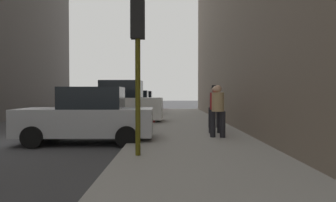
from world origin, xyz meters
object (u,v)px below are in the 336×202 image
Objects in this scene: parked_white_van at (119,104)px; traffic_light at (138,43)px; parked_dark_green_sedan at (132,104)px; parked_silver_sedan at (88,117)px; parked_red_hatchback at (139,102)px; pedestrian_in_tan_coat at (218,108)px; fire_hydrant at (153,115)px; pedestrian_in_red_jacket at (215,107)px; pedestrian_with_beanie at (214,104)px.

parked_white_van is 9.61m from traffic_light.
parked_silver_sedan is at bearing -90.00° from parked_dark_green_sedan.
parked_red_hatchback is 2.46× the size of pedestrian_in_tan_coat.
parked_dark_green_sedan is 1.17× the size of traffic_light.
fire_hydrant is 5.05m from pedestrian_in_red_jacket.
parked_silver_sedan is 5.57m from pedestrian_with_beanie.
traffic_light is (0.05, -8.60, 2.26)m from fire_hydrant.
fire_hydrant is 6.03m from pedestrian_in_tan_coat.
parked_white_van is 6.60m from parked_dark_green_sedan.
parked_white_van is 1.29× the size of traffic_light.
pedestrian_in_tan_coat is at bearing -71.87° from parked_dark_green_sedan.
parked_white_van is 1.11× the size of parked_red_hatchback.
parked_white_van is 2.72× the size of pedestrian_in_tan_coat.
traffic_light is at bearing -83.34° from parked_dark_green_sedan.
fire_hydrant is at bearing 90.33° from traffic_light.
pedestrian_with_beanie is (2.64, 6.08, -1.62)m from traffic_light.
pedestrian_in_red_jacket is 1.00× the size of pedestrian_in_tan_coat.
parked_dark_green_sedan is 16.09m from traffic_light.
pedestrian_in_tan_coat is at bearing 53.04° from traffic_light.
parked_red_hatchback is 2.36× the size of pedestrian_with_beanie.
pedestrian_with_beanie is (4.50, -9.79, 0.29)m from parked_dark_green_sedan.
fire_hydrant is 8.89m from traffic_light.
parked_white_van is at bearing 124.11° from pedestrian_in_tan_coat.
parked_silver_sedan is 6.03× the size of fire_hydrant.
parked_silver_sedan is 1.01× the size of parked_dark_green_sedan.
parked_red_hatchback is 13.13m from fire_hydrant.
pedestrian_with_beanie is (4.50, -3.19, 0.10)m from parked_white_van.
parked_silver_sedan is 13.07m from parked_dark_green_sedan.
pedestrian_with_beanie is at bearing 84.01° from pedestrian_in_tan_coat.
pedestrian_in_red_jacket reaches higher than parked_red_hatchback.
pedestrian_in_red_jacket and pedestrian_in_tan_coat have the same top height.
pedestrian_in_red_jacket reaches higher than fire_hydrant.
parked_white_van is at bearing 90.00° from parked_silver_sedan.
parked_silver_sedan is at bearing -90.00° from parked_white_van.
parked_dark_green_sedan is 2.37× the size of pedestrian_with_beanie.
pedestrian_in_red_jacket is at bearing 18.62° from parked_silver_sedan.
parked_white_van reaches higher than parked_silver_sedan.
parked_silver_sedan is at bearing -107.28° from fire_hydrant.
pedestrian_in_tan_coat is at bearing -95.99° from pedestrian_with_beanie.
pedestrian_in_red_jacket is 1.15m from pedestrian_in_tan_coat.
parked_dark_green_sedan is 2.46× the size of pedestrian_in_red_jacket.
pedestrian_in_red_jacket is at bearing 85.46° from pedestrian_in_tan_coat.
parked_white_van reaches higher than parked_red_hatchback.
pedestrian_in_tan_coat reaches higher than parked_dark_green_sedan.
pedestrian_in_tan_coat is (4.18, 0.29, 0.26)m from parked_silver_sedan.
parked_red_hatchback reaches higher than fire_hydrant.
pedestrian_in_tan_coat reaches higher than fire_hydrant.
parked_dark_green_sedan is 7.50m from fire_hydrant.
pedestrian_in_red_jacket is 1.85m from pedestrian_with_beanie.
parked_dark_green_sedan is 13.45m from pedestrian_in_tan_coat.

